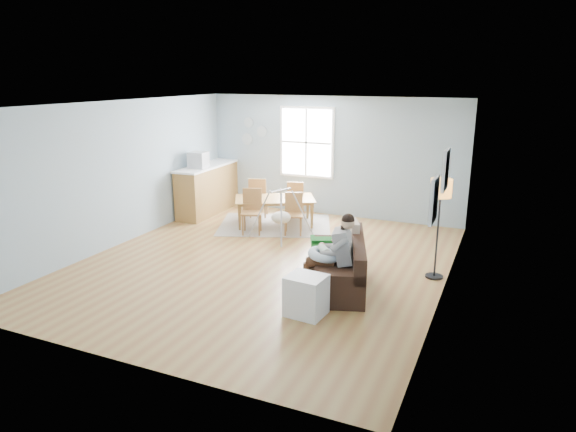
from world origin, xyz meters
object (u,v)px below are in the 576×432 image
at_px(father, 334,250).
at_px(counter, 208,189).
at_px(chair_ne, 296,197).
at_px(storage_cube, 306,295).
at_px(monitor, 198,160).
at_px(dining_table, 275,212).
at_px(chair_se, 293,211).
at_px(floor_lamp, 441,197).
at_px(chair_sw, 252,208).
at_px(chair_nw, 258,195).
at_px(toddler, 337,243).
at_px(sofa, 341,269).
at_px(baby_swing, 281,217).

xyz_separation_m(father, counter, (-4.18, 3.17, -0.08)).
xyz_separation_m(father, chair_ne, (-2.11, 3.55, -0.17)).
xyz_separation_m(storage_cube, monitor, (-4.06, 3.66, 1.03)).
distance_m(storage_cube, chair_ne, 4.86).
height_order(dining_table, chair_se, chair_se).
distance_m(floor_lamp, chair_sw, 4.01).
bearing_deg(monitor, father, -33.83).
relative_size(chair_nw, counter, 0.45).
xyz_separation_m(father, chair_nw, (-2.90, 3.24, -0.13)).
relative_size(floor_lamp, chair_se, 1.91).
bearing_deg(chair_ne, chair_nw, -158.82).
relative_size(chair_se, monitor, 2.06).
distance_m(toddler, floor_lamp, 1.75).
relative_size(toddler, storage_cube, 1.27).
relative_size(storage_cube, monitor, 1.36).
bearing_deg(counter, floor_lamp, -19.84).
xyz_separation_m(toddler, chair_nw, (-2.81, 2.81, -0.10)).
height_order(father, dining_table, father).
bearing_deg(counter, chair_nw, 3.22).
relative_size(sofa, chair_sw, 2.20).
relative_size(toddler, baby_swing, 0.58).
height_order(father, chair_se, father).
bearing_deg(chair_nw, storage_cube, -55.69).
distance_m(chair_se, baby_swing, 0.38).
distance_m(sofa, chair_ne, 3.90).
distance_m(floor_lamp, counter, 5.90).
relative_size(father, chair_se, 1.45).
height_order(counter, monitor, monitor).
distance_m(chair_sw, monitor, 1.95).
bearing_deg(father, chair_se, 124.58).
relative_size(chair_sw, chair_nw, 1.00).
bearing_deg(chair_ne, sofa, -56.76).
distance_m(chair_sw, chair_se, 0.85).
height_order(sofa, chair_ne, chair_ne).
xyz_separation_m(chair_sw, chair_nw, (-0.41, 1.08, 0.00)).
height_order(toddler, chair_ne, toddler).
xyz_separation_m(sofa, toddler, (-0.12, 0.14, 0.36)).
relative_size(chair_se, chair_ne, 0.99).
height_order(father, chair_ne, father).
distance_m(father, chair_nw, 4.35).
height_order(chair_sw, monitor, monitor).
bearing_deg(baby_swing, father, -49.22).
distance_m(chair_se, counter, 2.59).
bearing_deg(father, counter, 142.86).
bearing_deg(floor_lamp, chair_se, 157.13).
relative_size(storage_cube, baby_swing, 0.45).
bearing_deg(chair_nw, counter, -176.78).
xyz_separation_m(toddler, baby_swing, (-1.71, 1.66, -0.19)).
height_order(toddler, storage_cube, toddler).
height_order(chair_sw, baby_swing, baby_swing).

